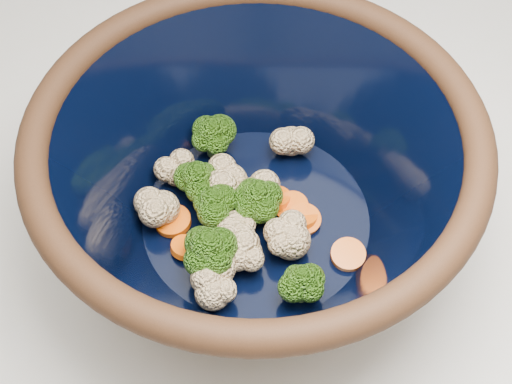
{
  "coord_description": "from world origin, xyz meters",
  "views": [
    {
      "loc": [
        -0.31,
        -0.26,
        1.44
      ],
      "look_at": [
        -0.09,
        0.02,
        0.97
      ],
      "focal_mm": 50.0,
      "sensor_mm": 36.0,
      "label": 1
    }
  ],
  "objects": [
    {
      "name": "counter",
      "position": [
        0.0,
        0.0,
        0.45
      ],
      "size": [
        1.2,
        1.2,
        0.9
      ],
      "primitive_type": "cube",
      "color": "silver",
      "rests_on": "ground"
    },
    {
      "name": "vegetable_pile",
      "position": [
        -0.11,
        0.02,
        0.96
      ],
      "size": [
        0.18,
        0.2,
        0.05
      ],
      "color": "#608442",
      "rests_on": "mixing_bowl"
    },
    {
      "name": "mixing_bowl",
      "position": [
        -0.09,
        0.02,
        0.99
      ],
      "size": [
        0.36,
        0.36,
        0.16
      ],
      "rotation": [
        0.0,
        0.0,
        -0.08
      ],
      "color": "black",
      "rests_on": "counter"
    }
  ]
}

